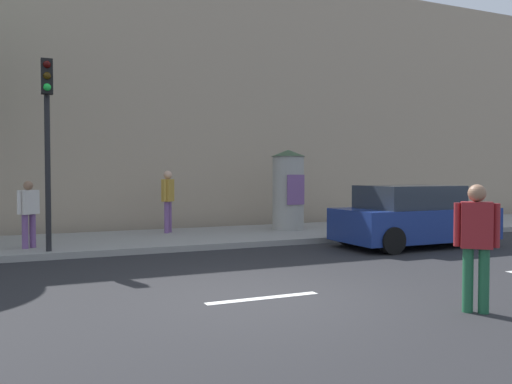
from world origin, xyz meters
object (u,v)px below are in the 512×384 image
at_px(pedestrian_in_red_top, 476,238).
at_px(traffic_light, 47,123).
at_px(parked_car_red, 413,217).
at_px(pedestrian_in_dark_shirt, 168,196).
at_px(poster_column, 288,189).
at_px(pedestrian_with_bag, 29,209).

bearing_deg(pedestrian_in_red_top, traffic_light, 125.18).
distance_m(traffic_light, parked_car_red, 9.08).
bearing_deg(pedestrian_in_red_top, pedestrian_in_dark_shirt, 99.78).
relative_size(traffic_light, poster_column, 1.71).
relative_size(pedestrian_with_bag, parked_car_red, 0.38).
xyz_separation_m(pedestrian_in_dark_shirt, parked_car_red, (5.31, -4.31, -0.48)).
bearing_deg(poster_column, pedestrian_in_dark_shirt, 170.76).
xyz_separation_m(traffic_light, pedestrian_with_bag, (-0.39, 0.82, -1.92)).
bearing_deg(pedestrian_with_bag, traffic_light, -64.31).
relative_size(poster_column, parked_car_red, 0.59).
height_order(poster_column, pedestrian_in_red_top, poster_column).
xyz_separation_m(poster_column, pedestrian_with_bag, (-7.36, -1.24, -0.34)).
height_order(traffic_light, parked_car_red, traffic_light).
bearing_deg(parked_car_red, pedestrian_in_dark_shirt, 140.91).
bearing_deg(poster_column, pedestrian_with_bag, -170.40).
relative_size(traffic_light, pedestrian_in_red_top, 2.43).
relative_size(pedestrian_in_red_top, parked_car_red, 0.42).
bearing_deg(pedestrian_in_red_top, parked_car_red, 56.48).
height_order(pedestrian_with_bag, parked_car_red, pedestrian_with_bag).
bearing_deg(parked_car_red, pedestrian_in_red_top, -123.52).
bearing_deg(parked_car_red, traffic_light, 169.13).
distance_m(poster_column, parked_car_red, 4.13).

